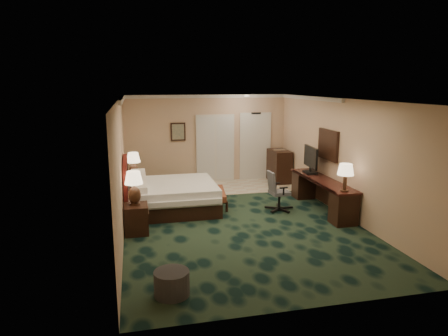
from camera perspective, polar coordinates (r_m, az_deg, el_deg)
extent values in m
cube|color=black|center=(9.14, 1.94, -7.40)|extent=(5.00, 7.50, 0.00)
cube|color=silver|center=(8.63, 2.07, 9.77)|extent=(5.00, 7.50, 0.00)
cube|color=#C8AB92|center=(12.40, -2.43, 4.18)|extent=(5.00, 0.00, 2.70)
cube|color=#C8AB92|center=(5.36, 12.36, -6.60)|extent=(5.00, 0.00, 2.70)
cube|color=#C8AB92|center=(8.50, -14.51, 0.19)|extent=(0.00, 7.50, 2.70)
cube|color=#C8AB92|center=(9.72, 16.42, 1.53)|extent=(0.00, 7.50, 2.70)
cube|color=beige|center=(12.04, 2.58, -2.58)|extent=(3.20, 1.70, 0.01)
cube|color=silver|center=(12.78, 4.47, 3.03)|extent=(1.02, 0.06, 2.18)
cube|color=silver|center=(12.45, -1.25, 2.82)|extent=(1.20, 0.06, 2.10)
cube|color=#586861|center=(12.20, -6.58, 5.16)|extent=(0.45, 0.06, 0.55)
cube|color=white|center=(10.19, 14.65, 3.23)|extent=(0.05, 0.95, 0.75)
cube|color=white|center=(9.85, -7.36, -4.03)|extent=(2.09, 1.93, 0.66)
cube|color=black|center=(8.47, -12.42, -7.13)|extent=(0.48, 0.55, 0.60)
cube|color=black|center=(10.84, -12.59, -2.94)|extent=(0.47, 0.54, 0.59)
cube|color=brown|center=(10.06, -1.12, -4.36)|extent=(0.57, 1.24, 0.40)
cylinder|color=#2A2A30|center=(6.09, -7.48, -16.00)|extent=(0.58, 0.58, 0.37)
cube|color=black|center=(10.04, 13.77, -3.69)|extent=(0.57, 2.62, 0.76)
cube|color=black|center=(10.49, 12.28, 1.13)|extent=(0.16, 0.90, 0.70)
cube|color=black|center=(12.60, 7.89, 0.28)|extent=(0.53, 0.95, 1.00)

